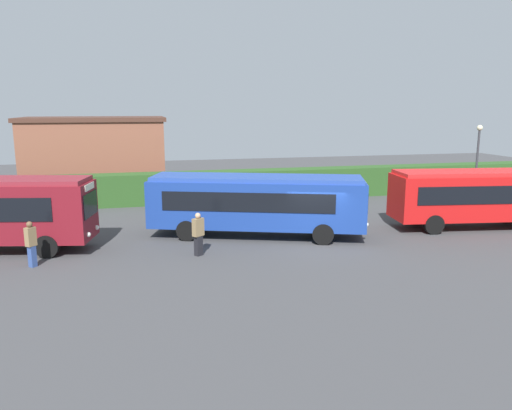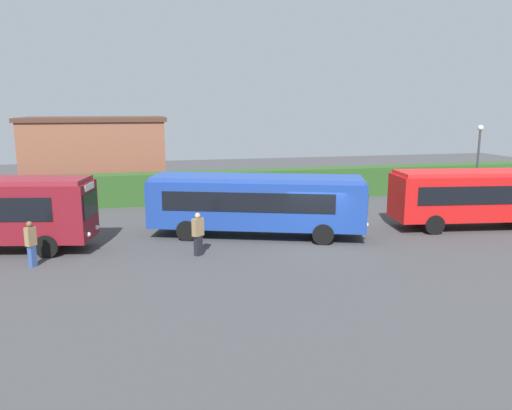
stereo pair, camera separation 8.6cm
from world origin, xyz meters
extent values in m
plane|color=#424244|center=(0.00, 0.00, 0.00)|extent=(77.25, 77.25, 0.00)
cube|color=black|center=(-9.98, 1.36, 2.12)|extent=(0.43, 1.86, 1.06)
cube|color=silver|center=(-9.98, 1.36, 2.90)|extent=(0.30, 1.25, 0.28)
cylinder|color=black|center=(-11.35, 2.73, 0.50)|extent=(1.04, 0.48, 1.00)
cylinder|color=black|center=(-11.79, 0.67, 0.50)|extent=(1.04, 0.48, 1.00)
sphere|color=silver|center=(-9.83, 1.98, 0.90)|extent=(0.22, 0.22, 0.22)
sphere|color=silver|center=(-10.09, 0.73, 0.90)|extent=(0.22, 0.22, 0.22)
cube|color=navy|center=(-2.27, 2.02, 1.69)|extent=(10.69, 5.91, 2.27)
cube|color=#2747A0|center=(-2.27, 2.02, 2.92)|extent=(10.33, 5.61, 0.20)
cube|color=black|center=(-2.12, 3.33, 1.96)|extent=(7.69, 2.79, 0.91)
cube|color=black|center=(-2.99, 0.92, 1.96)|extent=(7.69, 2.79, 0.91)
cube|color=black|center=(2.66, 0.26, 1.96)|extent=(0.74, 1.96, 0.95)
cube|color=silver|center=(2.66, 0.26, 2.64)|extent=(0.51, 1.32, 0.28)
cylinder|color=black|center=(1.17, 2.03, 0.50)|extent=(1.04, 0.60, 1.00)
cylinder|color=black|center=(0.38, -0.16, 0.50)|extent=(1.04, 0.60, 1.00)
cylinder|color=black|center=(-4.93, 4.21, 0.50)|extent=(1.04, 0.60, 1.00)
cylinder|color=black|center=(-5.72, 2.02, 0.50)|extent=(1.04, 0.60, 1.00)
sphere|color=silver|center=(2.91, 0.91, 0.90)|extent=(0.22, 0.22, 0.22)
sphere|color=silver|center=(2.44, -0.40, 0.90)|extent=(0.22, 0.22, 0.22)
cube|color=red|center=(9.33, 1.07, 1.70)|extent=(8.89, 3.65, 2.30)
cube|color=red|center=(9.33, 1.07, 2.95)|extent=(8.60, 3.42, 0.20)
cube|color=black|center=(9.21, 2.35, 1.98)|extent=(6.67, 0.99, 0.92)
cube|color=black|center=(8.86, -0.11, 1.98)|extent=(6.67, 0.99, 0.92)
cylinder|color=black|center=(12.14, 1.81, 0.50)|extent=(1.03, 0.42, 1.00)
cylinder|color=black|center=(6.85, 2.57, 0.50)|extent=(1.03, 0.42, 1.00)
cylinder|color=black|center=(6.53, 0.34, 0.50)|extent=(1.03, 0.42, 1.00)
cube|color=#334C8C|center=(-12.17, -0.49, 0.44)|extent=(0.34, 0.34, 0.87)
cube|color=olive|center=(-12.17, -0.49, 1.25)|extent=(0.45, 0.46, 0.76)
sphere|color=brown|center=(-12.17, -0.49, 1.75)|extent=(0.24, 0.24, 0.24)
cube|color=black|center=(-5.48, -0.51, 0.44)|extent=(0.40, 0.38, 0.88)
cube|color=olive|center=(-5.48, -0.51, 1.26)|extent=(0.55, 0.50, 0.77)
sphere|color=tan|center=(-5.48, -0.51, 1.77)|extent=(0.24, 0.24, 0.24)
cube|color=maroon|center=(0.55, 4.60, 0.40)|extent=(0.28, 0.30, 0.80)
cube|color=olive|center=(0.55, 4.60, 1.16)|extent=(0.33, 0.45, 0.70)
sphere|color=brown|center=(0.55, 4.60, 1.62)|extent=(0.22, 0.22, 0.22)
cube|color=#2B5322|center=(0.00, 11.80, 1.02)|extent=(50.62, 1.69, 2.04)
cube|color=brown|center=(-10.82, 17.40, 2.64)|extent=(9.75, 5.86, 5.28)
cube|color=#4C2D23|center=(-10.82, 17.40, 5.43)|extent=(10.14, 6.10, 0.30)
cone|color=orange|center=(14.50, 9.32, 0.30)|extent=(0.36, 0.36, 0.60)
cylinder|color=#38383D|center=(13.25, 6.22, 2.42)|extent=(0.14, 0.14, 4.84)
sphere|color=beige|center=(13.25, 6.22, 5.02)|extent=(0.36, 0.36, 0.36)
camera|label=1|loc=(-7.95, -21.23, 6.35)|focal=34.90mm
camera|label=2|loc=(-7.87, -21.25, 6.35)|focal=34.90mm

